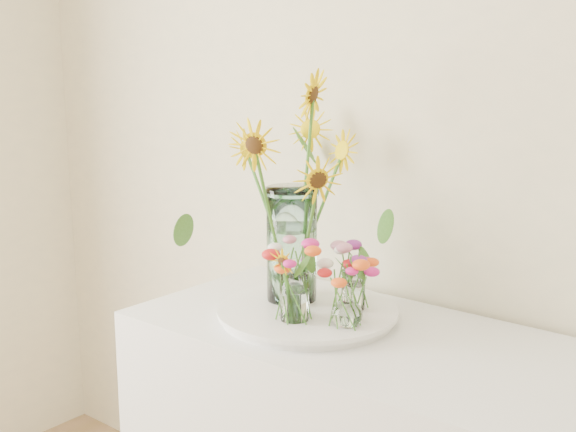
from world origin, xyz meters
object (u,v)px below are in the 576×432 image
(small_vase_a, at_px, (295,298))
(small_vase_b, at_px, (347,305))
(tray, at_px, (307,314))
(small_vase_c, at_px, (353,290))
(mason_jar, at_px, (292,245))

(small_vase_a, relative_size, small_vase_b, 1.12)
(tray, distance_m, small_vase_c, 0.14)
(small_vase_b, relative_size, small_vase_c, 1.03)
(tray, relative_size, small_vase_b, 4.05)
(small_vase_a, xyz_separation_m, small_vase_b, (0.12, 0.05, -0.01))
(mason_jar, bearing_deg, small_vase_c, 12.81)
(tray, xyz_separation_m, mason_jar, (-0.08, 0.03, 0.17))
(tray, height_order, small_vase_a, small_vase_a)
(small_vase_a, relative_size, small_vase_c, 1.15)
(small_vase_a, xyz_separation_m, small_vase_c, (0.07, 0.16, -0.01))
(small_vase_a, bearing_deg, tray, 107.30)
(mason_jar, relative_size, small_vase_b, 2.83)
(mason_jar, xyz_separation_m, small_vase_c, (0.18, 0.04, -0.10))
(tray, xyz_separation_m, small_vase_a, (0.03, -0.09, 0.08))
(small_vase_b, bearing_deg, mason_jar, 162.61)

